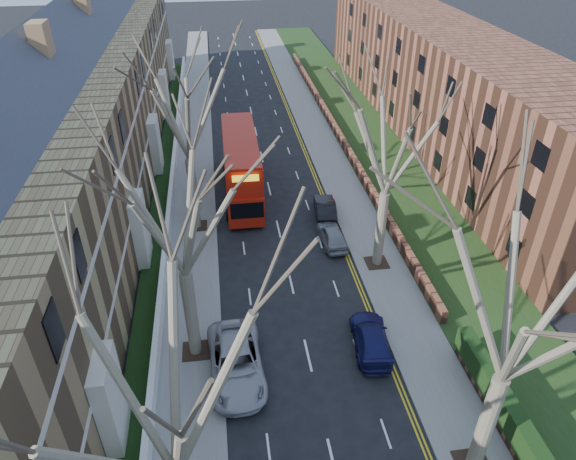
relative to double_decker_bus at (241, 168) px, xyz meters
name	(u,v)px	position (x,y,z in m)	size (l,w,h in m)	color
pavement_left	(194,160)	(-3.84, 6.55, -2.23)	(3.00, 102.00, 0.12)	slate
pavement_right	(327,152)	(8.16, 6.55, -2.23)	(3.00, 102.00, 0.12)	slate
terrace_left	(72,145)	(-11.49, -1.45, 3.24)	(9.70, 78.00, 13.60)	olive
flats_right	(438,80)	(19.62, 10.55, 2.69)	(13.97, 54.00, 10.00)	brown
front_wall_left	(171,201)	(-5.49, -1.45, -1.67)	(0.30, 78.00, 1.00)	white
grass_verge_right	(375,148)	(12.66, 6.55, -2.14)	(6.00, 102.00, 0.06)	#1C3112
tree_left_mid	(157,380)	(-3.54, -26.45, 7.26)	(10.50, 10.50, 14.71)	#6D5F4D
tree_left_far	(175,198)	(-3.54, -16.45, 6.95)	(10.15, 10.15, 14.22)	#6D5F4D
tree_left_dist	(182,96)	(-3.54, -4.45, 7.27)	(10.50, 10.50, 14.71)	#6D5F4D
tree_right_mid	(532,289)	(7.86, -24.45, 7.26)	(10.50, 10.50, 14.71)	#6D5F4D
tree_right_far	(393,128)	(7.86, -10.45, 6.95)	(10.15, 10.15, 14.22)	#6D5F4D
double_decker_bus	(241,168)	(0.00, 0.00, 0.00)	(2.90, 11.16, 4.65)	#A7180B
car_left_far	(236,363)	(-1.54, -18.16, -1.50)	(2.61, 5.66, 1.57)	#A5A4A9
car_right_near	(371,338)	(5.48, -17.34, -1.65)	(1.79, 4.40, 1.28)	#16174E
car_right_mid	(332,235)	(5.52, -7.71, -1.65)	(1.52, 3.79, 1.29)	gray
car_right_far	(325,208)	(5.76, -4.19, -1.63)	(1.40, 4.03, 1.33)	black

